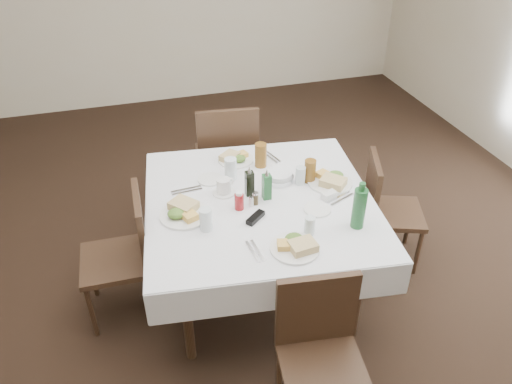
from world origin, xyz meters
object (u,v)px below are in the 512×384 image
(green_bottle, at_px, (359,208))
(chair_east, at_px, (384,205))
(dining_table, at_px, (260,209))
(chair_west, at_px, (127,249))
(oil_cruet_green, at_px, (267,186))
(ketchup_bottle, at_px, (239,201))
(bread_basket, at_px, (279,177))
(oil_cruet_dark, at_px, (249,182))
(water_n, at_px, (231,169))
(water_s, at_px, (310,225))
(water_w, at_px, (206,219))
(chair_south, at_px, (320,347))
(coffee_mug, at_px, (224,187))
(chair_north, at_px, (227,153))
(water_e, at_px, (300,175))

(green_bottle, bearing_deg, chair_east, 44.83)
(dining_table, height_order, chair_west, chair_west)
(oil_cruet_green, height_order, ketchup_bottle, oil_cruet_green)
(bread_basket, height_order, oil_cruet_dark, oil_cruet_dark)
(water_n, relative_size, bread_basket, 0.78)
(chair_east, bearing_deg, water_s, -149.00)
(dining_table, relative_size, oil_cruet_green, 7.31)
(water_w, distance_m, ketchup_bottle, 0.27)
(oil_cruet_green, distance_m, green_bottle, 0.59)
(chair_south, xyz_separation_m, chair_west, (-0.87, 1.03, 0.00))
(ketchup_bottle, bearing_deg, water_n, 84.31)
(water_w, bearing_deg, bread_basket, 32.96)
(oil_cruet_dark, height_order, oil_cruet_green, oil_cruet_green)
(coffee_mug, bearing_deg, water_n, 61.82)
(chair_west, height_order, green_bottle, green_bottle)
(green_bottle, bearing_deg, chair_north, 108.25)
(chair_south, relative_size, water_n, 5.94)
(water_e, height_order, ketchup_bottle, same)
(ketchup_bottle, bearing_deg, water_s, -46.69)
(coffee_mug, bearing_deg, water_e, -3.58)
(dining_table, relative_size, water_n, 10.59)
(chair_west, distance_m, water_s, 1.16)
(dining_table, height_order, water_e, water_e)
(chair_south, bearing_deg, water_s, 75.23)
(oil_cruet_dark, height_order, green_bottle, green_bottle)
(water_n, relative_size, water_s, 1.34)
(water_n, distance_m, bread_basket, 0.33)
(chair_south, xyz_separation_m, water_s, (0.15, 0.57, 0.31))
(chair_north, bearing_deg, dining_table, -90.87)
(dining_table, distance_m, green_bottle, 0.66)
(chair_south, xyz_separation_m, oil_cruet_green, (0.02, 0.98, 0.35))
(chair_south, xyz_separation_m, green_bottle, (0.44, 0.55, 0.39))
(chair_south, relative_size, oil_cruet_dark, 4.16)
(chair_south, height_order, water_s, chair_south)
(water_s, distance_m, oil_cruet_green, 0.43)
(water_n, distance_m, water_s, 0.75)
(chair_east, height_order, water_e, water_e)
(oil_cruet_green, bearing_deg, oil_cruet_dark, 144.11)
(water_n, bearing_deg, water_w, -118.89)
(dining_table, distance_m, water_n, 0.35)
(ketchup_bottle, bearing_deg, dining_table, 20.42)
(oil_cruet_dark, height_order, coffee_mug, oil_cruet_dark)
(bread_basket, bearing_deg, oil_cruet_dark, -156.23)
(water_n, xyz_separation_m, oil_cruet_green, (0.16, -0.29, 0.02))
(chair_north, relative_size, chair_west, 1.12)
(chair_north, height_order, ketchup_bottle, chair_north)
(green_bottle, bearing_deg, dining_table, 138.38)
(dining_table, distance_m, bread_basket, 0.28)
(bread_basket, xyz_separation_m, green_bottle, (0.28, -0.59, 0.10))
(water_e, bearing_deg, coffee_mug, 176.42)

